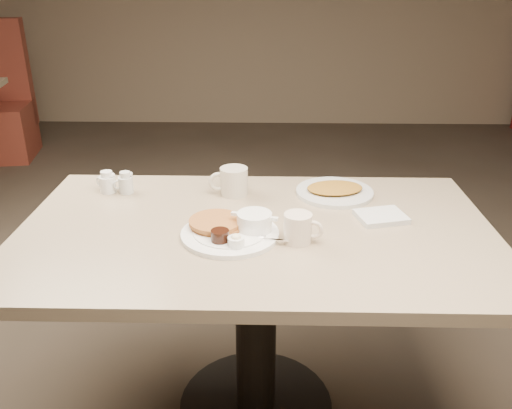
{
  "coord_description": "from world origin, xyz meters",
  "views": [
    {
      "loc": [
        0.04,
        -1.52,
        1.5
      ],
      "look_at": [
        0.0,
        0.02,
        0.82
      ],
      "focal_mm": 37.66,
      "sensor_mm": 36.0,
      "label": 1
    }
  ],
  "objects_px": {
    "diner_table": "(256,274)",
    "hash_plate": "(335,191)",
    "coffee_mug_far": "(233,181)",
    "creamer_left": "(126,183)",
    "main_plate": "(233,229)",
    "coffee_mug_near": "(299,228)",
    "creamer_right": "(107,183)"
  },
  "relations": [
    {
      "from": "creamer_left",
      "to": "creamer_right",
      "type": "xyz_separation_m",
      "value": [
        -0.07,
        0.01,
        -0.0
      ]
    },
    {
      "from": "coffee_mug_near",
      "to": "creamer_right",
      "type": "distance_m",
      "value": 0.77
    },
    {
      "from": "creamer_left",
      "to": "hash_plate",
      "type": "bearing_deg",
      "value": 0.28
    },
    {
      "from": "main_plate",
      "to": "creamer_left",
      "type": "distance_m",
      "value": 0.53
    },
    {
      "from": "coffee_mug_far",
      "to": "creamer_right",
      "type": "distance_m",
      "value": 0.46
    },
    {
      "from": "creamer_right",
      "to": "coffee_mug_far",
      "type": "bearing_deg",
      "value": -1.36
    },
    {
      "from": "coffee_mug_near",
      "to": "creamer_left",
      "type": "distance_m",
      "value": 0.71
    },
    {
      "from": "creamer_right",
      "to": "hash_plate",
      "type": "xyz_separation_m",
      "value": [
        0.82,
        -0.0,
        -0.02
      ]
    },
    {
      "from": "creamer_left",
      "to": "coffee_mug_far",
      "type": "bearing_deg",
      "value": -0.82
    },
    {
      "from": "diner_table",
      "to": "hash_plate",
      "type": "xyz_separation_m",
      "value": [
        0.28,
        0.28,
        0.18
      ]
    },
    {
      "from": "creamer_right",
      "to": "creamer_left",
      "type": "bearing_deg",
      "value": -4.39
    },
    {
      "from": "main_plate",
      "to": "coffee_mug_far",
      "type": "distance_m",
      "value": 0.33
    },
    {
      "from": "diner_table",
      "to": "coffee_mug_far",
      "type": "xyz_separation_m",
      "value": [
        -0.09,
        0.27,
        0.22
      ]
    },
    {
      "from": "coffee_mug_far",
      "to": "creamer_left",
      "type": "relative_size",
      "value": 1.83
    },
    {
      "from": "creamer_left",
      "to": "hash_plate",
      "type": "distance_m",
      "value": 0.76
    },
    {
      "from": "main_plate",
      "to": "hash_plate",
      "type": "xyz_separation_m",
      "value": [
        0.35,
        0.33,
        -0.01
      ]
    },
    {
      "from": "coffee_mug_near",
      "to": "creamer_right",
      "type": "xyz_separation_m",
      "value": [
        -0.68,
        0.37,
        -0.01
      ]
    },
    {
      "from": "coffee_mug_near",
      "to": "creamer_right",
      "type": "relative_size",
      "value": 1.51
    },
    {
      "from": "diner_table",
      "to": "creamer_left",
      "type": "bearing_deg",
      "value": 150.22
    },
    {
      "from": "coffee_mug_far",
      "to": "creamer_left",
      "type": "bearing_deg",
      "value": 179.18
    },
    {
      "from": "creamer_right",
      "to": "main_plate",
      "type": "bearing_deg",
      "value": -35.06
    },
    {
      "from": "coffee_mug_near",
      "to": "hash_plate",
      "type": "height_order",
      "value": "coffee_mug_near"
    },
    {
      "from": "coffee_mug_far",
      "to": "creamer_right",
      "type": "xyz_separation_m",
      "value": [
        -0.46,
        0.01,
        -0.01
      ]
    },
    {
      "from": "diner_table",
      "to": "coffee_mug_far",
      "type": "relative_size",
      "value": 10.23
    },
    {
      "from": "main_plate",
      "to": "hash_plate",
      "type": "bearing_deg",
      "value": 43.87
    },
    {
      "from": "creamer_left",
      "to": "coffee_mug_near",
      "type": "bearing_deg",
      "value": -31.14
    },
    {
      "from": "main_plate",
      "to": "creamer_left",
      "type": "bearing_deg",
      "value": 141.1
    },
    {
      "from": "main_plate",
      "to": "creamer_right",
      "type": "bearing_deg",
      "value": 144.94
    },
    {
      "from": "diner_table",
      "to": "coffee_mug_near",
      "type": "bearing_deg",
      "value": -35.84
    },
    {
      "from": "diner_table",
      "to": "creamer_left",
      "type": "relative_size",
      "value": 18.75
    },
    {
      "from": "diner_table",
      "to": "creamer_right",
      "type": "relative_size",
      "value": 18.08
    },
    {
      "from": "coffee_mug_near",
      "to": "creamer_right",
      "type": "bearing_deg",
      "value": 151.17
    }
  ]
}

